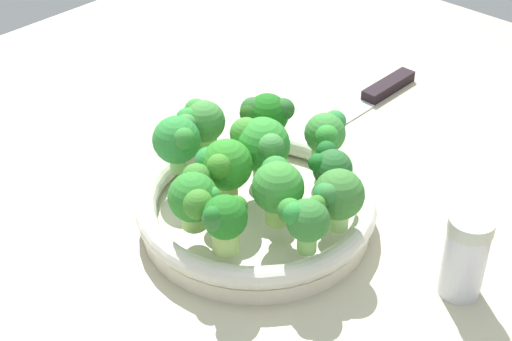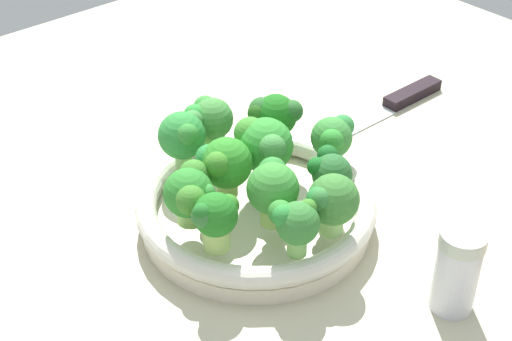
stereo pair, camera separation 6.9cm
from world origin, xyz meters
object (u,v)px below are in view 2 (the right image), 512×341
object	(u,v)px
broccoli_floret_6	(217,219)
pepper_shaker	(457,270)
broccoli_floret_8	(330,175)
knife	(389,106)
broccoli_floret_0	(274,116)
broccoli_floret_3	(295,222)
broccoli_floret_1	(210,119)
broccoli_floret_5	(333,137)
broccoli_floret_9	(272,188)
bowl	(256,209)
broccoli_floret_2	(224,164)
broccoli_floret_10	(183,135)
broccoli_floret_7	(331,201)
broccoli_floret_4	(263,143)
broccoli_floret_11	(190,193)

from	to	relation	value
broccoli_floret_6	pepper_shaker	bearing A→B (deg)	130.39
broccoli_floret_8	knife	xyz separation A→B (cm)	(-24.36, -12.61, -7.10)
broccoli_floret_0	broccoli_floret_6	size ratio (longest dim) A/B	1.10
broccoli_floret_3	broccoli_floret_8	distance (cm)	8.61
broccoli_floret_1	broccoli_floret_5	xyz separation A→B (cm)	(-8.30, 10.96, -0.59)
broccoli_floret_3	broccoli_floret_9	size ratio (longest dim) A/B	0.85
knife	pepper_shaker	xyz separation A→B (cm)	(22.99, 27.84, 3.98)
broccoli_floret_8	bowl	bearing A→B (deg)	-52.62
broccoli_floret_2	broccoli_floret_9	size ratio (longest dim) A/B	0.98
broccoli_floret_0	broccoli_floret_10	bearing A→B (deg)	-21.67
bowl	broccoli_floret_9	xyz separation A→B (cm)	(1.71, 4.37, 6.13)
broccoli_floret_7	broccoli_floret_8	size ratio (longest dim) A/B	1.08
broccoli_floret_9	broccoli_floret_3	bearing A→B (deg)	71.70
broccoli_floret_2	broccoli_floret_5	size ratio (longest dim) A/B	1.17
broccoli_floret_4	broccoli_floret_11	bearing A→B (deg)	6.99
bowl	broccoli_floret_6	world-z (taller)	broccoli_floret_6
broccoli_floret_4	broccoli_floret_10	size ratio (longest dim) A/B	1.10
broccoli_floret_0	knife	distance (cm)	23.24
bowl	broccoli_floret_6	size ratio (longest dim) A/B	4.18
broccoli_floret_10	broccoli_floret_1	bearing A→B (deg)	-170.09
bowl	broccoli_floret_5	distance (cm)	11.48
broccoli_floret_3	broccoli_floret_9	world-z (taller)	broccoli_floret_9
broccoli_floret_4	broccoli_floret_7	world-z (taller)	broccoli_floret_4
broccoli_floret_7	pepper_shaker	world-z (taller)	broccoli_floret_7
broccoli_floret_5	broccoli_floret_9	size ratio (longest dim) A/B	0.83
broccoli_floret_8	broccoli_floret_11	xyz separation A→B (cm)	(12.49, -6.78, 0.07)
pepper_shaker	bowl	bearing A→B (deg)	-74.27
broccoli_floret_1	bowl	bearing A→B (deg)	79.63
broccoli_floret_5	knife	bearing A→B (deg)	-157.79
broccoli_floret_6	broccoli_floret_4	bearing A→B (deg)	-150.47
broccoli_floret_2	broccoli_floret_7	size ratio (longest dim) A/B	1.03
broccoli_floret_0	knife	world-z (taller)	broccoli_floret_0
broccoli_floret_7	pepper_shaker	size ratio (longest dim) A/B	0.72
broccoli_floret_11	pepper_shaker	xyz separation A→B (cm)	(-13.86, 22.01, -3.19)
bowl	pepper_shaker	size ratio (longest dim) A/B	2.85
broccoli_floret_7	knife	size ratio (longest dim) A/B	0.24
broccoli_floret_4	broccoli_floret_6	world-z (taller)	broccoli_floret_4
broccoli_floret_2	broccoli_floret_8	bearing A→B (deg)	131.51
broccoli_floret_2	pepper_shaker	world-z (taller)	broccoli_floret_2
broccoli_floret_0	broccoli_floret_11	size ratio (longest dim) A/B	1.11
broccoli_floret_9	pepper_shaker	xyz separation A→B (cm)	(-7.71, 16.92, -3.69)
broccoli_floret_7	pepper_shaker	xyz separation A→B (cm)	(-4.66, 11.86, -3.43)
broccoli_floret_7	broccoli_floret_10	bearing A→B (deg)	-78.24
broccoli_floret_10	broccoli_floret_11	xyz separation A→B (cm)	(5.35, 8.33, -0.34)
broccoli_floret_8	broccoli_floret_9	bearing A→B (deg)	-14.94
broccoli_floret_4	broccoli_floret_6	bearing A→B (deg)	29.53
broccoli_floret_4	broccoli_floret_7	distance (cm)	11.53
broccoli_floret_7	broccoli_floret_11	world-z (taller)	broccoli_floret_7
broccoli_floret_0	broccoli_floret_8	bearing A→B (deg)	77.43
broccoli_floret_5	pepper_shaker	world-z (taller)	broccoli_floret_5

